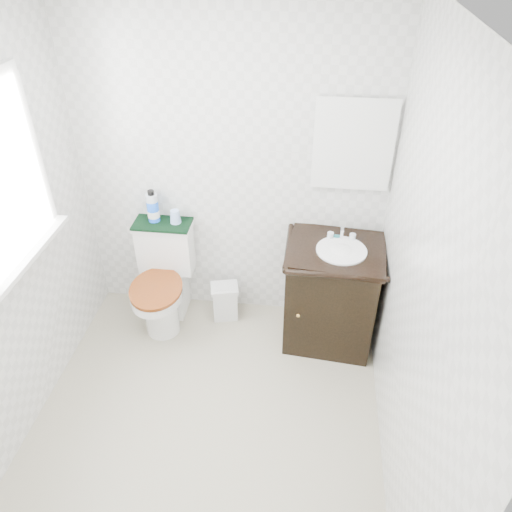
% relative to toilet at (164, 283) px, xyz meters
% --- Properties ---
extents(floor, '(2.40, 2.40, 0.00)m').
position_rel_toilet_xyz_m(floor, '(0.50, -0.97, -0.35)').
color(floor, '#B6AF92').
rests_on(floor, ground).
extents(ceiling, '(2.40, 2.40, 0.00)m').
position_rel_toilet_xyz_m(ceiling, '(0.50, -0.97, 2.05)').
color(ceiling, white).
rests_on(ceiling, wall_back).
extents(wall_back, '(2.40, 0.00, 2.40)m').
position_rel_toilet_xyz_m(wall_back, '(0.50, 0.23, 0.85)').
color(wall_back, silver).
rests_on(wall_back, ground).
extents(wall_right, '(0.00, 2.40, 2.40)m').
position_rel_toilet_xyz_m(wall_right, '(1.60, -0.97, 0.85)').
color(wall_right, silver).
rests_on(wall_right, ground).
extents(mirror, '(0.50, 0.02, 0.60)m').
position_rel_toilet_xyz_m(mirror, '(1.32, 0.21, 1.10)').
color(mirror, silver).
rests_on(mirror, wall_back).
extents(toilet, '(0.43, 0.64, 0.80)m').
position_rel_toilet_xyz_m(toilet, '(0.00, 0.00, 0.00)').
color(toilet, white).
rests_on(toilet, floor).
extents(vanity, '(0.70, 0.61, 0.92)m').
position_rel_toilet_xyz_m(vanity, '(1.27, -0.06, 0.08)').
color(vanity, black).
rests_on(vanity, floor).
extents(trash_bin, '(0.24, 0.21, 0.30)m').
position_rel_toilet_xyz_m(trash_bin, '(0.45, 0.07, -0.20)').
color(trash_bin, silver).
rests_on(trash_bin, floor).
extents(towel, '(0.42, 0.22, 0.02)m').
position_rel_toilet_xyz_m(towel, '(0.00, 0.12, 0.45)').
color(towel, black).
rests_on(towel, toilet).
extents(mouthwash_bottle, '(0.09, 0.09, 0.25)m').
position_rel_toilet_xyz_m(mouthwash_bottle, '(-0.06, 0.15, 0.58)').
color(mouthwash_bottle, blue).
rests_on(mouthwash_bottle, towel).
extents(cup, '(0.08, 0.08, 0.10)m').
position_rel_toilet_xyz_m(cup, '(0.10, 0.14, 0.51)').
color(cup, '#9BBFFD').
rests_on(cup, towel).
extents(soap_bar, '(0.07, 0.05, 0.02)m').
position_rel_toilet_xyz_m(soap_bar, '(1.27, 0.07, 0.48)').
color(soap_bar, '#1A7A81').
rests_on(soap_bar, vanity).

